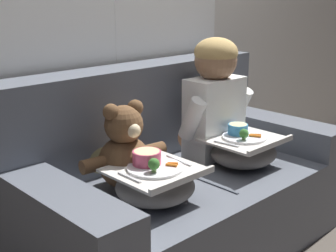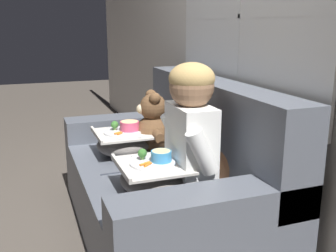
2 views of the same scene
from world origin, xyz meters
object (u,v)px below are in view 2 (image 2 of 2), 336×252
at_px(child_figure, 191,120).
at_px(lap_tray_teddy, 123,142).
at_px(lap_tray_child, 153,176).
at_px(couch, 170,181).
at_px(teddy_bear, 152,126).
at_px(throw_pillow_behind_child, 227,154).
at_px(throw_pillow_behind_teddy, 183,127).

bearing_deg(child_figure, lap_tray_teddy, -161.83).
distance_m(lap_tray_child, lap_tray_teddy, 0.63).
distance_m(couch, lap_tray_teddy, 0.42).
bearing_deg(couch, teddy_bear, -178.15).
height_order(throw_pillow_behind_child, child_figure, child_figure).
xyz_separation_m(throw_pillow_behind_teddy, teddy_bear, (-0.00, -0.22, 0.02)).
bearing_deg(throw_pillow_behind_child, teddy_bear, -160.51).
relative_size(couch, lap_tray_teddy, 4.60).
height_order(throw_pillow_behind_child, teddy_bear, teddy_bear).
xyz_separation_m(couch, throw_pillow_behind_teddy, (-0.32, 0.21, 0.25)).
bearing_deg(teddy_bear, lap_tray_child, -17.88).
height_order(couch, child_figure, child_figure).
height_order(lap_tray_child, lap_tray_teddy, lap_tray_teddy).
distance_m(teddy_bear, lap_tray_child, 0.67).
xyz_separation_m(throw_pillow_behind_child, throw_pillow_behind_teddy, (-0.63, 0.00, 0.00)).
xyz_separation_m(couch, child_figure, (0.32, -0.01, 0.46)).
relative_size(couch, lap_tray_child, 4.47).
relative_size(throw_pillow_behind_teddy, child_figure, 0.46).
relative_size(child_figure, teddy_bear, 1.47).
relative_size(child_figure, lap_tray_teddy, 1.78).
relative_size(teddy_bear, lap_tray_teddy, 1.21).
relative_size(child_figure, lap_tray_child, 1.72).
relative_size(couch, throw_pillow_behind_child, 5.11).
relative_size(throw_pillow_behind_child, lap_tray_child, 0.87).
xyz_separation_m(lap_tray_child, lap_tray_teddy, (-0.63, 0.00, 0.00)).
height_order(throw_pillow_behind_child, lap_tray_teddy, throw_pillow_behind_child).
height_order(throw_pillow_behind_child, lap_tray_child, throw_pillow_behind_child).
bearing_deg(couch, lap_tray_teddy, -146.03).
bearing_deg(teddy_bear, child_figure, 0.41).
bearing_deg(throw_pillow_behind_teddy, child_figure, -19.15).
height_order(teddy_bear, lap_tray_teddy, teddy_bear).
bearing_deg(lap_tray_teddy, throw_pillow_behind_teddy, 89.93).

